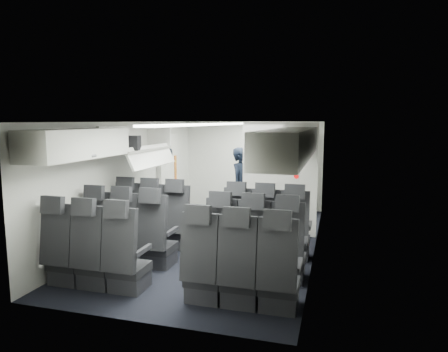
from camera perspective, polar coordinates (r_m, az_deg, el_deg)
The scene contains 14 objects.
cabin_shell at distance 7.04m, azimuth -0.89°, elevation -0.64°, with size 3.41×6.01×2.16m.
seat_row_front at distance 6.69m, azimuth -2.20°, elevation -7.41°, with size 3.33×0.56×1.24m.
seat_row_mid at distance 5.87m, azimuth -4.95°, elevation -9.62°, with size 3.33×0.56×1.24m.
seat_row_rear at distance 5.09m, azimuth -8.63°, elevation -12.49°, with size 3.33×0.56×1.24m.
overhead_bin_left_rear at distance 5.78m, azimuth -20.31°, elevation 4.35°, with size 0.53×1.80×0.40m.
overhead_bin_left_front_open at distance 7.30m, azimuth -12.42°, elevation 4.32°, with size 0.64×1.70×0.72m.
overhead_bin_right_rear at distance 4.72m, azimuth 8.46°, elevation 4.06°, with size 0.53×1.80×0.40m.
overhead_bin_right_front at distance 6.45m, azimuth 10.48°, elevation 5.02°, with size 0.53×1.70×0.40m.
bulkhead_partition at distance 7.61m, azimuth 7.94°, elevation -0.43°, with size 1.40×0.15×2.13m.
galley_unit at distance 9.52m, azimuth 9.35°, elevation 0.44°, with size 0.85×0.52×1.90m.
boarding_door at distance 9.07m, azimuth -8.00°, elevation 0.13°, with size 0.12×1.27×1.86m.
flight_attendant at distance 8.33m, azimuth 2.52°, elevation -1.48°, with size 0.59×0.39×1.62m, color black.
carry_on_bag at distance 6.88m, azimuth -13.65°, elevation 4.59°, with size 0.41×0.29×0.24m, color black.
papers at distance 8.20m, azimuth 3.74°, elevation 0.27°, with size 0.20×0.02×0.14m, color white.
Camera 1 is at (2.00, -6.67, 2.17)m, focal length 32.00 mm.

